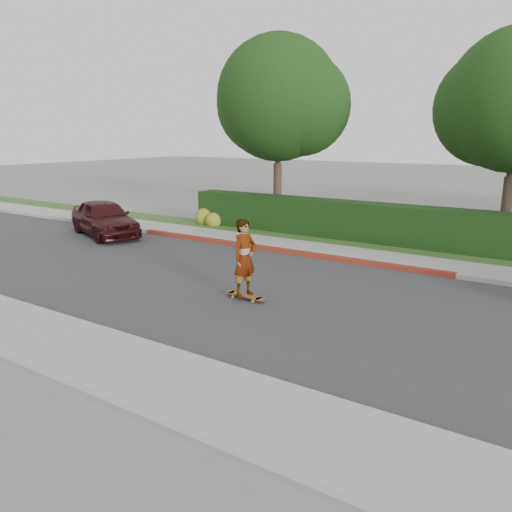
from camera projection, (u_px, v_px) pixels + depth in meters
name	position (u px, v px, depth m)	size (l,w,h in m)	color
ground	(370.00, 314.00, 11.22)	(120.00, 120.00, 0.00)	slate
road	(370.00, 314.00, 11.22)	(60.00, 8.00, 0.01)	#2D2D30
curb_near	(276.00, 386.00, 7.87)	(60.00, 0.20, 0.15)	#9E9E99
sidewalk_near	(244.00, 413.00, 7.15)	(60.00, 1.60, 0.12)	gray
curb_far	(421.00, 271.00, 14.54)	(60.00, 0.20, 0.15)	#9E9E99
curb_red_section	(274.00, 249.00, 17.20)	(12.00, 0.21, 0.15)	maroon
sidewalk_far	(429.00, 265.00, 15.27)	(60.00, 1.60, 0.12)	gray
planting_strip	(441.00, 255.00, 16.58)	(60.00, 1.60, 0.10)	#2D4C1E
hedge	(363.00, 223.00, 18.49)	(15.00, 1.00, 1.50)	black
flowering_shrub	(208.00, 219.00, 21.94)	(1.40, 1.00, 0.90)	#2D4C19
tree_left	(280.00, 102.00, 21.03)	(5.99, 5.21, 8.00)	#33261C
skateboard	(245.00, 296.00, 12.20)	(1.16, 0.28, 0.11)	gold
skateboarder	(245.00, 258.00, 11.98)	(0.69, 0.45, 1.88)	white
car_maroon	(104.00, 218.00, 19.79)	(1.69, 4.20, 1.43)	#391213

